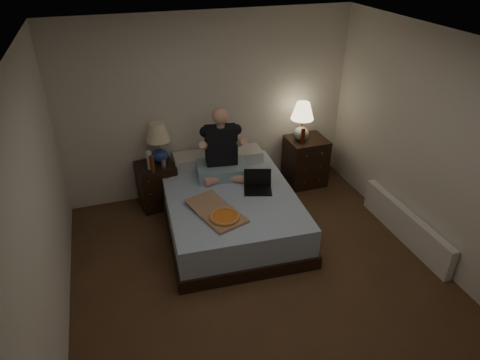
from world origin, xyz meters
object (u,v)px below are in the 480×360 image
object	(u,v)px
lamp_right	(302,121)
pizza_box	(225,218)
bed	(230,209)
nightstand_left	(157,185)
soda_can	(164,164)
water_bottle	(149,160)
beer_bottle_left	(152,164)
laptop	(258,183)
nightstand_right	(305,161)
lamp_left	(159,143)
radiator	(405,225)
person	(222,143)
beer_bottle_right	(303,135)

from	to	relation	value
lamp_right	pizza_box	distance (m)	2.06
bed	nightstand_left	bearing A→B (deg)	138.68
bed	soda_can	bearing A→B (deg)	139.35
water_bottle	beer_bottle_left	world-z (taller)	water_bottle
laptop	nightstand_left	bearing A→B (deg)	159.32
nightstand_right	water_bottle	bearing A→B (deg)	-179.53
lamp_left	radiator	xyz separation A→B (m)	(2.68, -1.77, -0.71)
bed	water_bottle	size ratio (longest dim) A/B	8.28
person	pizza_box	bearing A→B (deg)	-96.88
nightstand_right	water_bottle	distance (m)	2.30
bed	water_bottle	world-z (taller)	water_bottle
soda_can	pizza_box	xyz separation A→B (m)	(0.47, -1.24, -0.12)
lamp_right	nightstand_right	bearing A→B (deg)	-8.64
bed	water_bottle	bearing A→B (deg)	145.04
nightstand_right	soda_can	bearing A→B (deg)	-179.01
beer_bottle_left	radiator	bearing A→B (deg)	-28.30
water_bottle	radiator	distance (m)	3.31
bed	water_bottle	xyz separation A→B (m)	(-0.87, 0.69, 0.50)
nightstand_left	person	bearing A→B (deg)	-30.52
soda_can	pizza_box	size ratio (longest dim) A/B	0.13
bed	beer_bottle_right	xyz separation A→B (m)	(1.27, 0.64, 0.57)
water_bottle	soda_can	size ratio (longest dim) A/B	2.50
beer_bottle_right	person	bearing A→B (deg)	-170.72
nightstand_left	water_bottle	world-z (taller)	water_bottle
lamp_right	water_bottle	bearing A→B (deg)	-178.54
bed	lamp_right	bearing A→B (deg)	33.49
water_bottle	laptop	xyz separation A→B (m)	(1.21, -0.78, -0.12)
beer_bottle_left	person	distance (m)	0.92
beer_bottle_right	radiator	size ratio (longest dim) A/B	0.14
lamp_left	nightstand_left	bearing A→B (deg)	-149.05
soda_can	person	world-z (taller)	person
lamp_right	radiator	bearing A→B (deg)	-68.07
water_bottle	beer_bottle_left	bearing A→B (deg)	-77.03
soda_can	water_bottle	bearing A→B (deg)	174.77
nightstand_left	soda_can	distance (m)	0.40
nightstand_right	person	world-z (taller)	person
beer_bottle_left	laptop	bearing A→B (deg)	-30.16
beer_bottle_right	person	size ratio (longest dim) A/B	0.25
water_bottle	pizza_box	bearing A→B (deg)	-62.88
nightstand_left	laptop	size ratio (longest dim) A/B	1.86
nightstand_left	person	world-z (taller)	person
beer_bottle_left	beer_bottle_right	xyz separation A→B (m)	(2.12, 0.04, 0.09)
lamp_right	soda_can	xyz separation A→B (m)	(-1.99, -0.07, -0.32)
bed	pizza_box	distance (m)	0.68
soda_can	person	size ratio (longest dim) A/B	0.11
nightstand_right	laptop	world-z (taller)	laptop
beer_bottle_left	laptop	size ratio (longest dim) A/B	0.68
beer_bottle_right	person	distance (m)	1.27
laptop	radiator	xyz separation A→B (m)	(1.63, -0.83, -0.44)
nightstand_right	laptop	size ratio (longest dim) A/B	2.11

